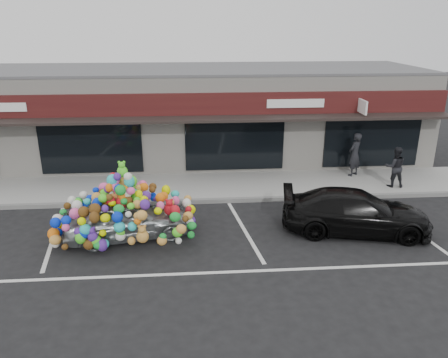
{
  "coord_description": "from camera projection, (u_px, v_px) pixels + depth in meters",
  "views": [
    {
      "loc": [
        1.19,
        -12.41,
        6.32
      ],
      "look_at": [
        2.24,
        1.4,
        1.32
      ],
      "focal_mm": 35.0,
      "sensor_mm": 36.0,
      "label": 1
    }
  ],
  "objects": [
    {
      "name": "toy_car",
      "position": [
        127.0,
        213.0,
        13.34
      ],
      "size": [
        2.78,
        4.35,
        2.37
      ],
      "rotation": [
        0.0,
        0.0,
        1.77
      ],
      "color": "#949A9E",
      "rests_on": "ground"
    },
    {
      "name": "black_sedan",
      "position": [
        356.0,
        212.0,
        13.76
      ],
      "size": [
        2.7,
        4.88,
        1.34
      ],
      "primitive_type": "imported",
      "rotation": [
        0.0,
        0.0,
        1.38
      ],
      "color": "black",
      "rests_on": "ground"
    },
    {
      "name": "sidewalk",
      "position": [
        163.0,
        188.0,
        17.43
      ],
      "size": [
        26.0,
        3.0,
        0.15
      ],
      "primitive_type": "cube",
      "color": "#9C9C97",
      "rests_on": "ground"
    },
    {
      "name": "kerb",
      "position": [
        161.0,
        202.0,
        16.02
      ],
      "size": [
        26.0,
        0.18,
        0.16
      ],
      "primitive_type": "cube",
      "color": "slate",
      "rests_on": "ground"
    },
    {
      "name": "shop_building",
      "position": [
        166.0,
        114.0,
        20.88
      ],
      "size": [
        24.0,
        7.2,
        4.31
      ],
      "color": "silver",
      "rests_on": "ground"
    },
    {
      "name": "parking_stripe_left",
      "position": [
        54.0,
        236.0,
        13.66
      ],
      "size": [
        0.73,
        4.37,
        0.01
      ],
      "primitive_type": "cube",
      "rotation": [
        0.0,
        0.0,
        0.14
      ],
      "color": "silver",
      "rests_on": "ground"
    },
    {
      "name": "parking_stripe_right",
      "position": [
        406.0,
        224.0,
        14.47
      ],
      "size": [
        0.73,
        4.37,
        0.01
      ],
      "primitive_type": "cube",
      "rotation": [
        0.0,
        0.0,
        0.14
      ],
      "color": "silver",
      "rests_on": "ground"
    },
    {
      "name": "ground",
      "position": [
        156.0,
        235.0,
        13.7
      ],
      "size": [
        90.0,
        90.0,
        0.0
      ],
      "primitive_type": "plane",
      "color": "black",
      "rests_on": "ground"
    },
    {
      "name": "pedestrian_a",
      "position": [
        355.0,
        154.0,
        18.31
      ],
      "size": [
        0.8,
        0.77,
        1.85
      ],
      "primitive_type": "imported",
      "rotation": [
        0.0,
        0.0,
        3.82
      ],
      "color": "black",
      "rests_on": "sidewalk"
    },
    {
      "name": "parking_stripe_mid",
      "position": [
        244.0,
        229.0,
        14.08
      ],
      "size": [
        0.73,
        4.37,
        0.01
      ],
      "primitive_type": "cube",
      "rotation": [
        0.0,
        0.0,
        0.14
      ],
      "color": "silver",
      "rests_on": "ground"
    },
    {
      "name": "lane_line",
      "position": [
        226.0,
        272.0,
        11.68
      ],
      "size": [
        14.0,
        0.12,
        0.01
      ],
      "primitive_type": "cube",
      "color": "silver",
      "rests_on": "ground"
    },
    {
      "name": "pedestrian_b",
      "position": [
        395.0,
        167.0,
        17.11
      ],
      "size": [
        0.87,
        0.72,
        1.62
      ],
      "primitive_type": "imported",
      "rotation": [
        0.0,
        0.0,
        3.0
      ],
      "color": "black",
      "rests_on": "sidewalk"
    }
  ]
}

